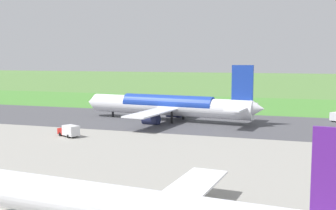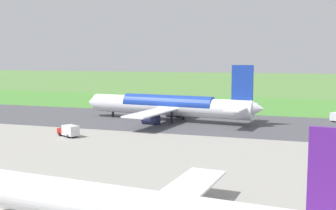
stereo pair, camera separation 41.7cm
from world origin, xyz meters
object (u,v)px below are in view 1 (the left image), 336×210
Objects in this scene: airliner_main at (169,106)px; service_truck_fuel at (69,131)px; traffic_cone_orange at (180,104)px; no_stopping_sign at (187,103)px.

service_truck_fuel is (13.99, 29.56, -2.95)m from airliner_main.
airliner_main is 41.80m from traffic_cone_orange.
service_truck_fuel is 70.44m from traffic_cone_orange.
traffic_cone_orange is (-5.25, -70.23, -1.13)m from service_truck_fuel.
airliner_main is at bearing 102.12° from traffic_cone_orange.
no_stopping_sign is (4.52, -35.65, -3.03)m from airliner_main.
airliner_main reaches higher than service_truck_fuel.
service_truck_fuel is at bearing 85.72° from traffic_cone_orange.
no_stopping_sign is at bearing -98.27° from service_truck_fuel.
airliner_main is 98.41× the size of traffic_cone_orange.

